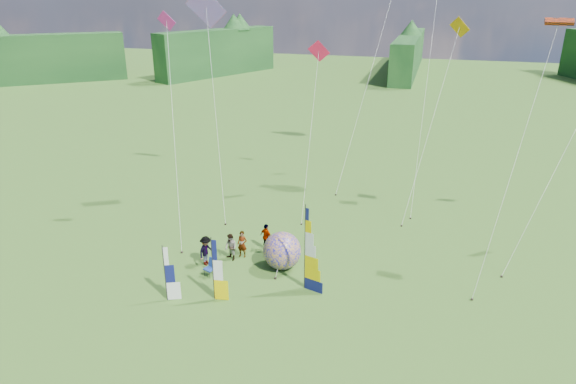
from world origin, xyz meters
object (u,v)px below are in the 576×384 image
(side_banner_left, at_px, (213,270))
(kite_whale, at_px, (429,59))
(side_banner_far, at_px, (165,274))
(spectator_c, at_px, (206,251))
(spectator_a, at_px, (242,244))
(spectator_d, at_px, (266,237))
(bol_inflatable, at_px, (282,251))
(camp_chair, at_px, (210,268))
(spectator_b, at_px, (231,247))
(feather_banner_main, at_px, (305,249))

(side_banner_left, relative_size, kite_whale, 0.17)
(side_banner_far, xyz_separation_m, kite_whale, (12.20, 19.65, 9.30))
(kite_whale, bearing_deg, side_banner_left, -104.61)
(side_banner_far, xyz_separation_m, spectator_c, (0.44, 4.19, -0.67))
(spectator_a, relative_size, spectator_d, 0.98)
(bol_inflatable, distance_m, camp_chair, 4.42)
(spectator_a, height_order, spectator_b, spectator_a)
(side_banner_far, height_order, spectator_a, side_banner_far)
(kite_whale, bearing_deg, feather_banner_main, -95.19)
(side_banner_far, distance_m, spectator_b, 5.47)
(feather_banner_main, height_order, spectator_d, feather_banner_main)
(side_banner_left, distance_m, kite_whale, 23.09)
(spectator_d, height_order, camp_chair, spectator_d)
(side_banner_left, height_order, kite_whale, kite_whale)
(spectator_a, bearing_deg, spectator_c, -136.45)
(spectator_a, bearing_deg, spectator_d, 52.09)
(side_banner_left, bearing_deg, bol_inflatable, 51.57)
(spectator_c, bearing_deg, camp_chair, -137.39)
(spectator_a, bearing_deg, feather_banner_main, -25.59)
(bol_inflatable, relative_size, kite_whale, 0.11)
(kite_whale, bearing_deg, side_banner_far, -109.09)
(side_banner_far, bearing_deg, camp_chair, 44.89)
(spectator_c, bearing_deg, spectator_b, -40.51)
(spectator_d, bearing_deg, spectator_a, 79.62)
(spectator_b, distance_m, spectator_c, 1.56)
(side_banner_left, relative_size, side_banner_far, 1.13)
(spectator_c, bearing_deg, kite_whale, -26.57)
(side_banner_left, distance_m, camp_chair, 2.84)
(bol_inflatable, bearing_deg, side_banner_far, -134.47)
(feather_banner_main, relative_size, kite_whale, 0.23)
(side_banner_left, xyz_separation_m, spectator_a, (-0.24, 4.94, -0.94))
(spectator_c, bearing_deg, side_banner_left, -138.64)
(feather_banner_main, relative_size, side_banner_left, 1.37)
(side_banner_left, distance_m, spectator_c, 4.03)
(spectator_b, distance_m, spectator_d, 2.57)
(camp_chair, bearing_deg, kite_whale, 78.04)
(spectator_a, bearing_deg, side_banner_left, -84.94)
(spectator_b, xyz_separation_m, camp_chair, (-0.47, -2.17, -0.33))
(spectator_d, bearing_deg, side_banner_far, 94.51)
(spectator_c, relative_size, camp_chair, 1.75)
(camp_chair, xyz_separation_m, kite_whale, (11.02, 16.66, 10.38))
(feather_banner_main, xyz_separation_m, camp_chair, (-5.72, -0.26, -1.95))
(side_banner_far, bearing_deg, side_banner_left, -5.52)
(spectator_c, relative_size, spectator_d, 1.06)
(bol_inflatable, xyz_separation_m, camp_chair, (-3.84, -2.11, -0.62))
(spectator_c, bearing_deg, feather_banner_main, -87.48)
(bol_inflatable, bearing_deg, spectator_a, 167.45)
(side_banner_left, relative_size, spectator_d, 2.04)
(kite_whale, bearing_deg, spectator_a, -112.95)
(spectator_b, distance_m, camp_chair, 2.24)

